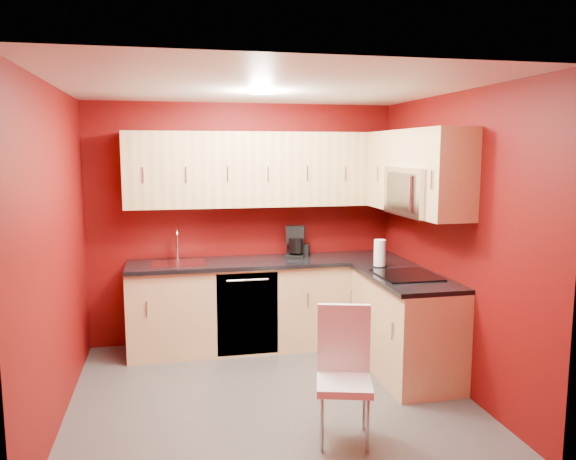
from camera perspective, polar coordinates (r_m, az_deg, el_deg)
name	(u,v)px	position (r m, az deg, el deg)	size (l,w,h in m)	color
floor	(269,395)	(4.85, -1.90, -16.44)	(3.20, 3.20, 0.00)	#454441
ceiling	(268,87)	(4.45, -2.06, 14.35)	(3.20, 3.20, 0.00)	white
wall_back	(244,223)	(5.95, -4.52, 0.67)	(3.20, 3.20, 0.00)	#5E0909
wall_front	(318,293)	(3.05, 3.02, -6.41)	(3.20, 3.20, 0.00)	#5E0909
wall_left	(56,255)	(4.49, -22.52, -2.33)	(3.00, 3.00, 0.00)	#5E0909
wall_right	(452,240)	(5.01, 16.34, -1.02)	(3.00, 3.00, 0.00)	#5E0909
base_cabinets_back	(268,305)	(5.85, -2.08, -7.59)	(2.80, 0.60, 0.87)	#E3C781
base_cabinets_right	(405,326)	(5.29, 11.78, -9.48)	(0.60, 1.30, 0.87)	#E3C781
countertop_back	(268,262)	(5.73, -2.07, -3.25)	(2.80, 0.63, 0.04)	black
countertop_right	(405,277)	(5.15, 11.84, -4.71)	(0.63, 1.27, 0.04)	black
upper_cabinets_back	(265,169)	(5.76, -2.36, 6.18)	(2.80, 0.35, 0.75)	#E3C080
upper_cabinets_right	(414,165)	(5.27, 12.64, 6.51)	(0.35, 1.55, 0.75)	#E3C080
microwave	(421,191)	(5.05, 13.38, 3.84)	(0.42, 0.76, 0.42)	silver
cooktop	(407,275)	(5.11, 11.95, -4.52)	(0.50, 0.55, 0.01)	black
sink	(178,260)	(5.65, -11.14, -2.99)	(0.52, 0.42, 0.35)	silver
dishwasher_front	(248,314)	(5.54, -4.12, -8.51)	(0.60, 0.02, 0.82)	black
downlight	(262,93)	(4.74, -2.71, 13.78)	(0.20, 0.20, 0.01)	white
coffee_maker	(295,242)	(5.84, 0.71, -1.23)	(0.19, 0.26, 0.32)	black
napkin_holder	(304,250)	(5.91, 1.61, -2.08)	(0.12, 0.12, 0.12)	black
paper_towel	(380,253)	(5.44, 9.30, -2.34)	(0.15, 0.15, 0.26)	white
dining_chair	(344,376)	(4.02, 5.74, -14.58)	(0.38, 0.39, 0.93)	silver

